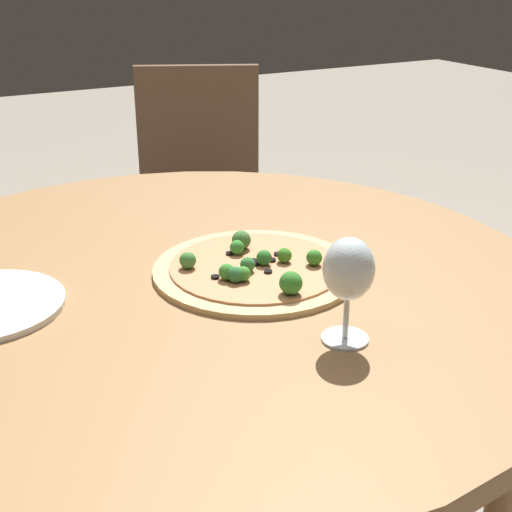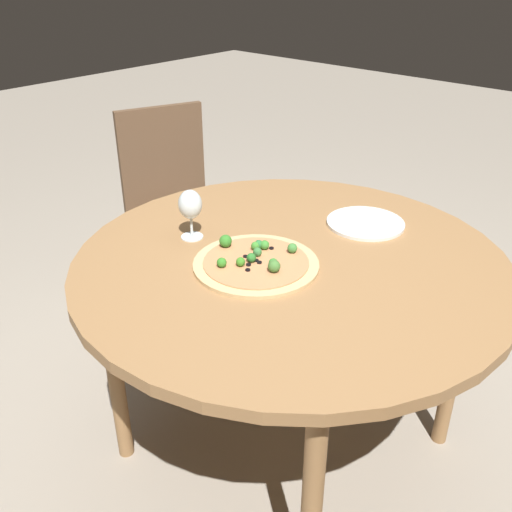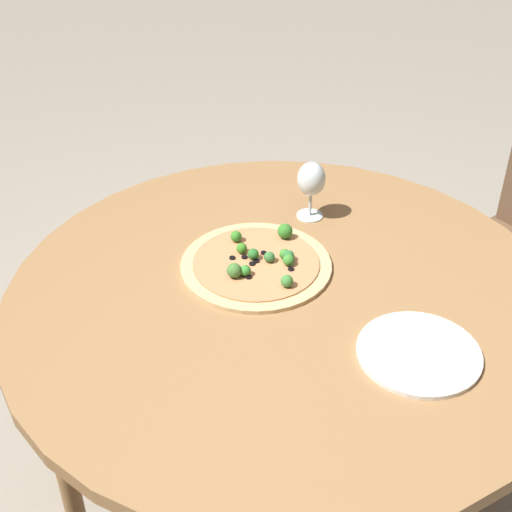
{
  "view_description": "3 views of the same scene",
  "coord_description": "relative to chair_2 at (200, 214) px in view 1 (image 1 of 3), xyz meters",
  "views": [
    {
      "loc": [
        -1.01,
        0.42,
        1.24
      ],
      "look_at": [
        -0.04,
        -0.1,
        0.77
      ],
      "focal_mm": 50.0,
      "sensor_mm": 36.0,
      "label": 1
    },
    {
      "loc": [
        0.87,
        -1.12,
        1.52
      ],
      "look_at": [
        -0.04,
        -0.1,
        0.77
      ],
      "focal_mm": 40.0,
      "sensor_mm": 36.0,
      "label": 2
    },
    {
      "loc": [
        1.09,
        0.6,
        1.71
      ],
      "look_at": [
        -0.04,
        -0.1,
        0.77
      ],
      "focal_mm": 50.0,
      "sensor_mm": 36.0,
      "label": 3
    }
  ],
  "objects": [
    {
      "name": "dining_table",
      "position": [
        -0.92,
        0.43,
        0.2
      ],
      "size": [
        1.23,
        1.23,
        0.74
      ],
      "color": "olive",
      "rests_on": "ground_plane"
    },
    {
      "name": "pizza",
      "position": [
        -0.97,
        0.33,
        0.27
      ],
      "size": [
        0.35,
        0.35,
        0.05
      ],
      "color": "tan",
      "rests_on": "dining_table"
    },
    {
      "name": "chair_2",
      "position": [
        0.0,
        0.0,
        0.0
      ],
      "size": [
        0.53,
        0.53,
        0.93
      ],
      "rotation": [
        0.0,
        0.0,
        -2.0
      ],
      "color": "brown",
      "rests_on": "ground_plane"
    },
    {
      "name": "wine_glass",
      "position": [
        -1.23,
        0.33,
        0.36
      ],
      "size": [
        0.07,
        0.07,
        0.15
      ],
      "color": "silver",
      "rests_on": "dining_table"
    }
  ]
}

